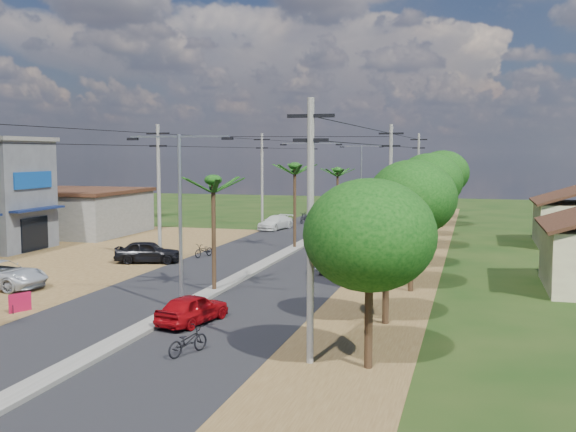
# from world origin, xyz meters

# --- Properties ---
(ground) EXTENTS (160.00, 160.00, 0.00)m
(ground) POSITION_xyz_m (0.00, 0.00, 0.00)
(ground) COLOR black
(ground) RESTS_ON ground
(road) EXTENTS (12.00, 110.00, 0.04)m
(road) POSITION_xyz_m (0.00, 15.00, 0.02)
(road) COLOR black
(road) RESTS_ON ground
(median) EXTENTS (1.00, 90.00, 0.18)m
(median) POSITION_xyz_m (0.00, 18.00, 0.09)
(median) COLOR #605E56
(median) RESTS_ON ground
(dirt_lot_west) EXTENTS (18.00, 46.00, 0.04)m
(dirt_lot_west) POSITION_xyz_m (-15.00, 8.00, 0.02)
(dirt_lot_west) COLOR #533B1C
(dirt_lot_west) RESTS_ON ground
(dirt_shoulder_east) EXTENTS (5.00, 90.00, 0.03)m
(dirt_shoulder_east) POSITION_xyz_m (8.50, 15.00, 0.01)
(dirt_shoulder_east) COLOR #533B1C
(dirt_shoulder_east) RESTS_ON ground
(low_shed) EXTENTS (10.40, 10.40, 3.95)m
(low_shed) POSITION_xyz_m (-21.00, 24.00, 1.97)
(low_shed) COLOR #605E56
(low_shed) RESTS_ON ground
(tree_east_a) EXTENTS (4.40, 4.40, 6.37)m
(tree_east_a) POSITION_xyz_m (9.50, -6.00, 4.49)
(tree_east_a) COLOR black
(tree_east_a) RESTS_ON ground
(tree_east_b) EXTENTS (4.00, 4.00, 5.83)m
(tree_east_b) POSITION_xyz_m (9.30, 0.00, 4.11)
(tree_east_b) COLOR black
(tree_east_b) RESTS_ON ground
(tree_east_c) EXTENTS (4.60, 4.60, 6.83)m
(tree_east_c) POSITION_xyz_m (9.70, 7.00, 4.86)
(tree_east_c) COLOR black
(tree_east_c) RESTS_ON ground
(tree_east_d) EXTENTS (4.20, 4.20, 6.13)m
(tree_east_d) POSITION_xyz_m (9.40, 14.00, 4.34)
(tree_east_d) COLOR black
(tree_east_d) RESTS_ON ground
(tree_east_e) EXTENTS (4.80, 4.80, 7.14)m
(tree_east_e) POSITION_xyz_m (9.60, 22.00, 5.09)
(tree_east_e) COLOR black
(tree_east_e) RESTS_ON ground
(tree_east_f) EXTENTS (3.80, 3.80, 5.52)m
(tree_east_f) POSITION_xyz_m (9.20, 30.00, 3.89)
(tree_east_f) COLOR black
(tree_east_f) RESTS_ON ground
(tree_east_g) EXTENTS (5.00, 5.00, 7.38)m
(tree_east_g) POSITION_xyz_m (9.80, 38.00, 5.24)
(tree_east_g) COLOR black
(tree_east_g) RESTS_ON ground
(tree_east_h) EXTENTS (4.40, 4.40, 6.52)m
(tree_east_h) POSITION_xyz_m (9.50, 46.00, 4.64)
(tree_east_h) COLOR black
(tree_east_h) RESTS_ON ground
(palm_median_near) EXTENTS (2.00, 2.00, 6.15)m
(palm_median_near) POSITION_xyz_m (0.00, 4.00, 5.54)
(palm_median_near) COLOR black
(palm_median_near) RESTS_ON ground
(palm_median_mid) EXTENTS (2.00, 2.00, 6.55)m
(palm_median_mid) POSITION_xyz_m (0.00, 20.00, 5.90)
(palm_median_mid) COLOR black
(palm_median_mid) RESTS_ON ground
(palm_median_far) EXTENTS (2.00, 2.00, 5.85)m
(palm_median_far) POSITION_xyz_m (0.00, 36.00, 5.26)
(palm_median_far) COLOR black
(palm_median_far) RESTS_ON ground
(streetlight_near) EXTENTS (5.10, 0.18, 8.00)m
(streetlight_near) POSITION_xyz_m (0.00, 0.00, 4.79)
(streetlight_near) COLOR gray
(streetlight_near) RESTS_ON ground
(streetlight_mid) EXTENTS (5.10, 0.18, 8.00)m
(streetlight_mid) POSITION_xyz_m (0.00, 25.00, 4.79)
(streetlight_mid) COLOR gray
(streetlight_mid) RESTS_ON ground
(streetlight_far) EXTENTS (5.10, 0.18, 8.00)m
(streetlight_far) POSITION_xyz_m (0.00, 50.00, 4.79)
(streetlight_far) COLOR gray
(streetlight_far) RESTS_ON ground
(utility_pole_w_b) EXTENTS (1.60, 0.24, 9.00)m
(utility_pole_w_b) POSITION_xyz_m (-7.00, 12.00, 4.76)
(utility_pole_w_b) COLOR #605E56
(utility_pole_w_b) RESTS_ON ground
(utility_pole_w_c) EXTENTS (1.60, 0.24, 9.00)m
(utility_pole_w_c) POSITION_xyz_m (-7.00, 34.00, 4.76)
(utility_pole_w_c) COLOR #605E56
(utility_pole_w_c) RESTS_ON ground
(utility_pole_w_d) EXTENTS (1.60, 0.24, 9.00)m
(utility_pole_w_d) POSITION_xyz_m (-7.00, 55.00, 4.76)
(utility_pole_w_d) COLOR #605E56
(utility_pole_w_d) RESTS_ON ground
(utility_pole_e_a) EXTENTS (1.60, 0.24, 9.00)m
(utility_pole_e_a) POSITION_xyz_m (7.50, -6.00, 4.76)
(utility_pole_e_a) COLOR #605E56
(utility_pole_e_a) RESTS_ON ground
(utility_pole_e_b) EXTENTS (1.60, 0.24, 9.00)m
(utility_pole_e_b) POSITION_xyz_m (7.50, 16.00, 4.76)
(utility_pole_e_b) COLOR #605E56
(utility_pole_e_b) RESTS_ON ground
(utility_pole_e_c) EXTENTS (1.60, 0.24, 9.00)m
(utility_pole_e_c) POSITION_xyz_m (7.50, 38.00, 4.76)
(utility_pole_e_c) COLOR #605E56
(utility_pole_e_c) RESTS_ON ground
(car_red_near) EXTENTS (2.28, 3.97, 1.27)m
(car_red_near) POSITION_xyz_m (1.50, -2.19, 0.64)
(car_red_near) COLOR maroon
(car_red_near) RESTS_ON ground
(car_silver_mid) EXTENTS (2.04, 4.77, 1.53)m
(car_silver_mid) POSITION_xyz_m (5.00, 11.85, 0.76)
(car_silver_mid) COLOR #AFB3B8
(car_silver_mid) RESTS_ON ground
(car_white_far) EXTENTS (2.80, 4.73, 1.28)m
(car_white_far) POSITION_xyz_m (-5.00, 31.76, 0.64)
(car_white_far) COLOR beige
(car_white_far) RESTS_ON ground
(car_parked_dark) EXTENTS (4.53, 2.77, 1.44)m
(car_parked_dark) POSITION_xyz_m (-7.57, 11.43, 0.72)
(car_parked_dark) COLOR black
(car_parked_dark) RESTS_ON ground
(moto_rider_east) EXTENTS (1.29, 1.97, 0.98)m
(moto_rider_east) POSITION_xyz_m (3.10, -6.28, 0.49)
(moto_rider_east) COLOR black
(moto_rider_east) RESTS_ON ground
(moto_rider_west_a) EXTENTS (1.12, 1.88, 0.93)m
(moto_rider_west_a) POSITION_xyz_m (-5.00, 14.62, 0.47)
(moto_rider_west_a) COLOR black
(moto_rider_west_a) RESTS_ON ground
(moto_rider_west_b) EXTENTS (0.80, 1.96, 1.15)m
(moto_rider_west_b) POSITION_xyz_m (-3.75, 37.66, 0.57)
(moto_rider_west_b) COLOR black
(moto_rider_west_b) RESTS_ON ground
(roadside_sign) EXTENTS (0.49, 1.02, 0.89)m
(roadside_sign) POSITION_xyz_m (-6.83, -2.36, 0.44)
(roadside_sign) COLOR maroon
(roadside_sign) RESTS_ON ground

